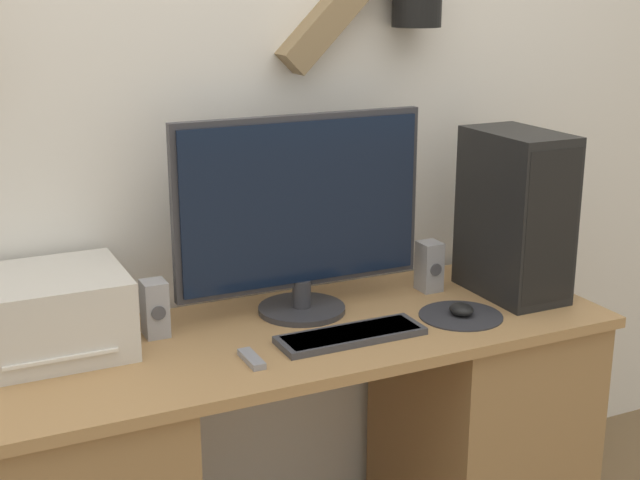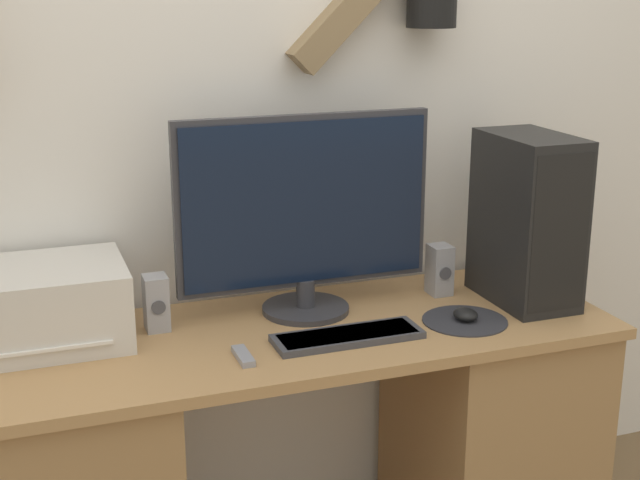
{
  "view_description": "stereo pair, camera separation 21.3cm",
  "coord_description": "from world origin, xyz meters",
  "px_view_note": "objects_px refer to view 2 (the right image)",
  "views": [
    {
      "loc": [
        -0.89,
        -1.7,
        1.62
      ],
      "look_at": [
        0.06,
        0.3,
        0.98
      ],
      "focal_mm": 50.0,
      "sensor_mm": 36.0,
      "label": 1
    },
    {
      "loc": [
        -0.69,
        -1.78,
        1.62
      ],
      "look_at": [
        0.06,
        0.3,
        0.98
      ],
      "focal_mm": 50.0,
      "sensor_mm": 36.0,
      "label": 2
    }
  ],
  "objects_px": {
    "keyboard": "(348,336)",
    "mouse": "(465,314)",
    "printer": "(50,304)",
    "speaker_right": "(440,270)",
    "speaker_left": "(156,303)",
    "monitor": "(305,210)",
    "computer_tower": "(528,219)",
    "remote_control": "(243,356)"
  },
  "relations": [
    {
      "from": "speaker_right",
      "to": "speaker_left",
      "type": "bearing_deg",
      "value": 179.75
    },
    {
      "from": "mouse",
      "to": "keyboard",
      "type": "bearing_deg",
      "value": -178.06
    },
    {
      "from": "mouse",
      "to": "printer",
      "type": "relative_size",
      "value": 0.2
    },
    {
      "from": "monitor",
      "to": "speaker_left",
      "type": "xyz_separation_m",
      "value": [
        -0.41,
        0.0,
        -0.22
      ]
    },
    {
      "from": "keyboard",
      "to": "printer",
      "type": "height_order",
      "value": "printer"
    },
    {
      "from": "monitor",
      "to": "printer",
      "type": "bearing_deg",
      "value": 178.59
    },
    {
      "from": "keyboard",
      "to": "speaker_right",
      "type": "distance_m",
      "value": 0.45
    },
    {
      "from": "computer_tower",
      "to": "keyboard",
      "type": "bearing_deg",
      "value": -169.78
    },
    {
      "from": "monitor",
      "to": "speaker_right",
      "type": "height_order",
      "value": "monitor"
    },
    {
      "from": "mouse",
      "to": "remote_control",
      "type": "height_order",
      "value": "mouse"
    },
    {
      "from": "mouse",
      "to": "speaker_left",
      "type": "bearing_deg",
      "value": 164.1
    },
    {
      "from": "computer_tower",
      "to": "printer",
      "type": "height_order",
      "value": "computer_tower"
    },
    {
      "from": "speaker_right",
      "to": "monitor",
      "type": "bearing_deg",
      "value": -179.81
    },
    {
      "from": "monitor",
      "to": "computer_tower",
      "type": "distance_m",
      "value": 0.63
    },
    {
      "from": "monitor",
      "to": "mouse",
      "type": "xyz_separation_m",
      "value": [
        0.38,
        -0.22,
        -0.27
      ]
    },
    {
      "from": "speaker_left",
      "to": "mouse",
      "type": "bearing_deg",
      "value": -15.9
    },
    {
      "from": "computer_tower",
      "to": "speaker_right",
      "type": "xyz_separation_m",
      "value": [
        -0.2,
        0.13,
        -0.17
      ]
    },
    {
      "from": "monitor",
      "to": "keyboard",
      "type": "distance_m",
      "value": 0.37
    },
    {
      "from": "computer_tower",
      "to": "speaker_left",
      "type": "bearing_deg",
      "value": 172.67
    },
    {
      "from": "printer",
      "to": "speaker_left",
      "type": "distance_m",
      "value": 0.27
    },
    {
      "from": "speaker_left",
      "to": "speaker_right",
      "type": "bearing_deg",
      "value": -0.25
    },
    {
      "from": "printer",
      "to": "remote_control",
      "type": "relative_size",
      "value": 3.35
    },
    {
      "from": "mouse",
      "to": "speaker_left",
      "type": "height_order",
      "value": "speaker_left"
    },
    {
      "from": "computer_tower",
      "to": "speaker_left",
      "type": "distance_m",
      "value": 1.05
    },
    {
      "from": "computer_tower",
      "to": "speaker_right",
      "type": "distance_m",
      "value": 0.29
    },
    {
      "from": "printer",
      "to": "speaker_right",
      "type": "distance_m",
      "value": 1.09
    },
    {
      "from": "mouse",
      "to": "computer_tower",
      "type": "bearing_deg",
      "value": 21.52
    },
    {
      "from": "monitor",
      "to": "mouse",
      "type": "bearing_deg",
      "value": -30.05
    },
    {
      "from": "keyboard",
      "to": "speaker_left",
      "type": "relative_size",
      "value": 2.62
    },
    {
      "from": "monitor",
      "to": "computer_tower",
      "type": "relative_size",
      "value": 1.48
    },
    {
      "from": "keyboard",
      "to": "mouse",
      "type": "height_order",
      "value": "mouse"
    },
    {
      "from": "keyboard",
      "to": "mouse",
      "type": "distance_m",
      "value": 0.35
    },
    {
      "from": "monitor",
      "to": "printer",
      "type": "relative_size",
      "value": 1.89
    },
    {
      "from": "speaker_right",
      "to": "remote_control",
      "type": "xyz_separation_m",
      "value": [
        -0.66,
        -0.26,
        -0.07
      ]
    },
    {
      "from": "computer_tower",
      "to": "printer",
      "type": "xyz_separation_m",
      "value": [
        -1.29,
        0.14,
        -0.14
      ]
    },
    {
      "from": "computer_tower",
      "to": "printer",
      "type": "distance_m",
      "value": 1.31
    },
    {
      "from": "monitor",
      "to": "speaker_left",
      "type": "bearing_deg",
      "value": 179.31
    },
    {
      "from": "monitor",
      "to": "speaker_left",
      "type": "distance_m",
      "value": 0.46
    },
    {
      "from": "printer",
      "to": "speaker_left",
      "type": "xyz_separation_m",
      "value": [
        0.26,
        -0.01,
        -0.03
      ]
    },
    {
      "from": "printer",
      "to": "speaker_right",
      "type": "relative_size",
      "value": 2.54
    },
    {
      "from": "speaker_left",
      "to": "remote_control",
      "type": "bearing_deg",
      "value": -58.4
    },
    {
      "from": "speaker_right",
      "to": "computer_tower",
      "type": "bearing_deg",
      "value": -32.47
    }
  ]
}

